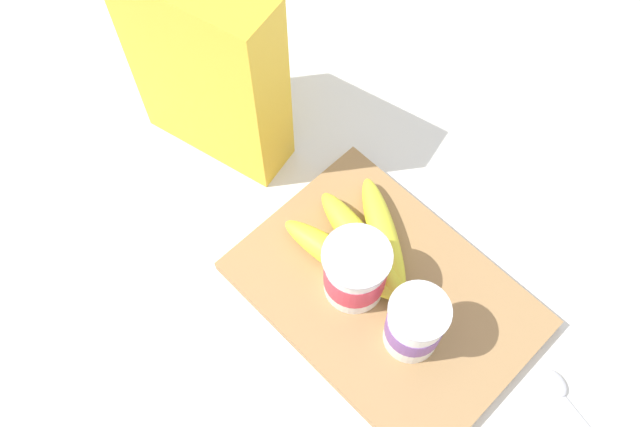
% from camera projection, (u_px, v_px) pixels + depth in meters
% --- Properties ---
extents(ground_plane, '(2.40, 2.40, 0.00)m').
position_uv_depth(ground_plane, '(384.00, 297.00, 0.82)').
color(ground_plane, silver).
extents(cutting_board, '(0.34, 0.24, 0.02)m').
position_uv_depth(cutting_board, '(385.00, 295.00, 0.81)').
color(cutting_board, '#A37A4C').
rests_on(cutting_board, ground_plane).
extents(cereal_box, '(0.21, 0.11, 0.28)m').
position_uv_depth(cereal_box, '(207.00, 71.00, 0.80)').
color(cereal_box, yellow).
rests_on(cereal_box, ground_plane).
extents(yogurt_cup_front, '(0.07, 0.07, 0.09)m').
position_uv_depth(yogurt_cup_front, '(415.00, 324.00, 0.73)').
color(yogurt_cup_front, white).
rests_on(yogurt_cup_front, cutting_board).
extents(yogurt_cup_back, '(0.08, 0.08, 0.09)m').
position_uv_depth(yogurt_cup_back, '(355.00, 271.00, 0.77)').
color(yogurt_cup_back, white).
rests_on(yogurt_cup_back, cutting_board).
extents(banana_bunch, '(0.18, 0.15, 0.04)m').
position_uv_depth(banana_bunch, '(362.00, 247.00, 0.81)').
color(banana_bunch, yellow).
rests_on(banana_bunch, cutting_board).
extents(spoon, '(0.13, 0.04, 0.01)m').
position_uv_depth(spoon, '(570.00, 403.00, 0.75)').
color(spoon, silver).
rests_on(spoon, ground_plane).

